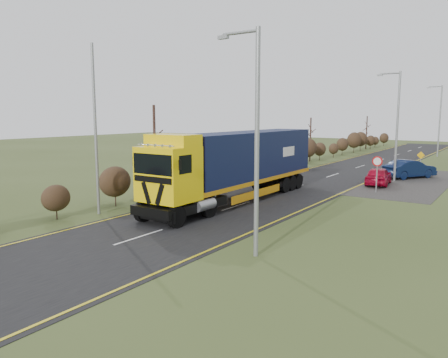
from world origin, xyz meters
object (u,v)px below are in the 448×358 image
Objects in this scene: car_red_hatchback at (378,176)px; car_blue_sedan at (410,169)px; streetlight_near at (255,134)px; lorry at (238,161)px; speed_sign at (377,167)px.

car_red_hatchback is 0.86× the size of car_blue_sedan.
car_blue_sedan is 0.56× the size of streetlight_near.
lorry reaches higher than speed_sign.
lorry is 1.86× the size of streetlight_near.
lorry is at bearing 56.60° from car_red_hatchback.
streetlight_near is at bearing 120.38° from car_blue_sedan.
speed_sign is at bearing 118.76° from car_blue_sedan.
streetlight_near is at bearing 84.47° from car_red_hatchback.
speed_sign is at bearing 51.57° from lorry.
car_red_hatchback is 5.40m from car_blue_sedan.
car_blue_sedan is (6.81, 16.77, -1.74)m from lorry.
streetlight_near reaches higher than car_red_hatchback.
speed_sign reaches higher than car_blue_sedan.
car_red_hatchback is 3.72m from speed_sign.
lorry is 12.92m from car_red_hatchback.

